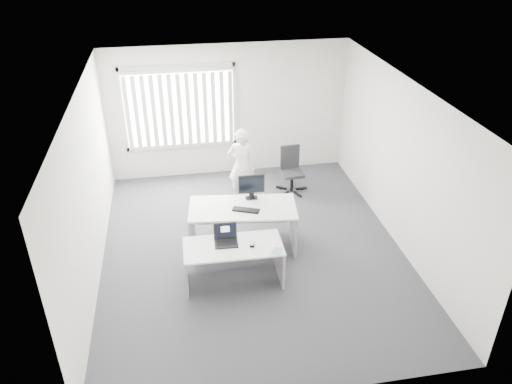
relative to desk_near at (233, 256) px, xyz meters
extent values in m
plane|color=#54545C|center=(0.43, 0.78, -0.49)|extent=(6.00, 6.00, 0.00)
cube|color=silver|center=(0.43, 3.78, 0.91)|extent=(5.00, 0.02, 2.80)
cube|color=silver|center=(0.43, -2.22, 0.91)|extent=(5.00, 0.02, 2.80)
cube|color=silver|center=(-2.07, 0.78, 0.91)|extent=(0.02, 6.00, 2.80)
cube|color=silver|center=(2.93, 0.78, 0.91)|extent=(0.02, 6.00, 2.80)
cube|color=silver|center=(0.43, 0.78, 2.31)|extent=(5.00, 6.00, 0.02)
cube|color=#BABBB6|center=(-0.57, 3.74, 1.06)|extent=(2.32, 0.06, 1.76)
cube|color=silver|center=(0.00, 0.00, 0.18)|extent=(1.50, 0.73, 0.03)
cube|color=#ACACAF|center=(-0.72, 0.01, -0.16)|extent=(0.05, 0.64, 0.65)
cube|color=#ACACAF|center=(0.72, -0.01, -0.16)|extent=(0.05, 0.64, 0.65)
cube|color=silver|center=(0.28, 0.88, 0.30)|extent=(1.85, 1.04, 0.03)
cube|color=#ACACAF|center=(-0.57, 0.98, -0.10)|extent=(0.14, 0.76, 0.77)
cube|color=#ACACAF|center=(1.13, 0.77, -0.10)|extent=(0.14, 0.76, 0.77)
cylinder|color=black|center=(1.56, 2.64, -0.45)|extent=(0.58, 0.58, 0.07)
cylinder|color=black|center=(1.56, 2.64, -0.28)|extent=(0.06, 0.06, 0.41)
cube|color=black|center=(1.56, 2.64, -0.07)|extent=(0.44, 0.44, 0.06)
cube|color=black|center=(1.54, 2.83, 0.21)|extent=(0.40, 0.08, 0.50)
imported|color=silver|center=(0.51, 2.46, 0.28)|extent=(0.65, 0.53, 1.53)
cube|color=silver|center=(0.38, -0.11, 0.19)|extent=(0.39, 0.34, 0.00)
cube|color=silver|center=(0.62, -0.25, 0.19)|extent=(0.21, 0.23, 0.01)
cube|color=black|center=(0.32, 0.76, 0.32)|extent=(0.46, 0.31, 0.02)
camera|label=1|loc=(-0.72, -6.07, 4.57)|focal=35.00mm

